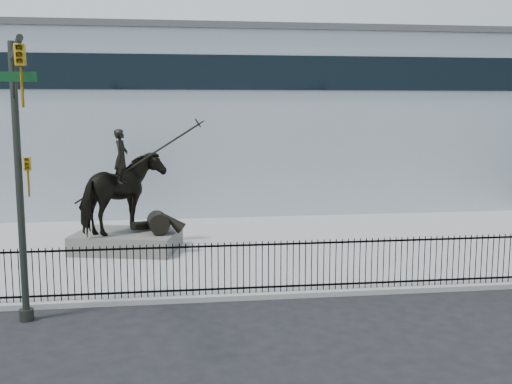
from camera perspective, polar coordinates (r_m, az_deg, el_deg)
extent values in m
plane|color=black|center=(16.42, 3.84, -11.21)|extent=(120.00, 120.00, 0.00)
cube|color=gray|center=(23.03, 0.35, -5.32)|extent=(30.00, 12.00, 0.15)
cube|color=#B5BCC5|center=(35.33, -2.62, 6.62)|extent=(44.00, 14.00, 9.00)
cube|color=black|center=(17.50, 3.03, -8.94)|extent=(22.00, 0.05, 0.05)
cube|color=black|center=(17.17, 3.06, -4.95)|extent=(22.00, 0.05, 0.05)
cube|color=black|center=(17.33, 3.04, -7.05)|extent=(22.00, 0.03, 1.50)
cube|color=#55534D|center=(22.74, -12.20, -4.60)|extent=(4.15, 3.30, 0.69)
imported|color=black|center=(22.42, -12.34, -0.09)|extent=(3.09, 3.40, 2.93)
imported|color=black|center=(22.30, -12.72, 3.32)|extent=(0.63, 0.81, 1.98)
cylinder|color=black|center=(22.17, -11.43, 2.55)|extent=(4.60, 1.15, 2.98)
cylinder|color=#262A24|center=(16.71, -21.01, -10.86)|extent=(0.36, 0.36, 0.30)
cylinder|color=#262A24|center=(15.97, -21.62, 0.60)|extent=(0.18, 0.18, 7.00)
cylinder|color=#262A24|center=(13.69, -21.97, 12.44)|extent=(1.47, 4.84, 0.12)
imported|color=gold|center=(11.45, -21.47, 10.25)|extent=(0.18, 0.22, 1.10)
imported|color=gold|center=(15.89, -20.89, 1.33)|extent=(0.16, 0.20, 1.00)
cube|color=#0C3F19|center=(14.61, -21.90, 10.16)|extent=(0.90, 0.03, 0.22)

